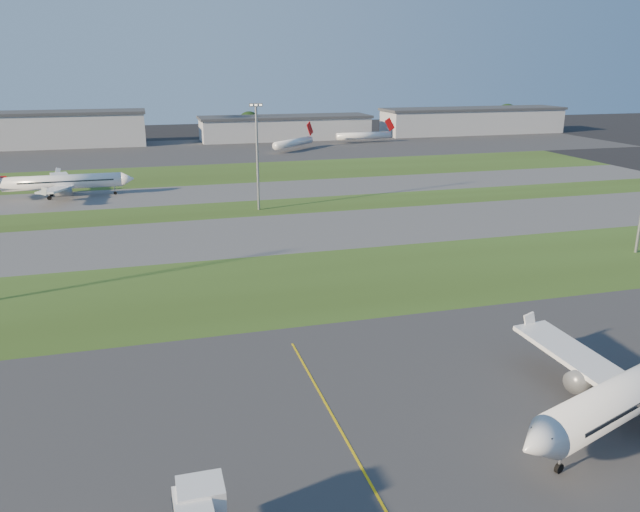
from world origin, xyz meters
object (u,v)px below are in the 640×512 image
object	(u,v)px
mini_jet_near	(294,143)
mini_jet_far	(364,136)
airliner_taxiing	(62,182)
light_mast_centre	(257,150)

from	to	relation	value
mini_jet_near	mini_jet_far	distance (m)	41.26
airliner_taxiing	mini_jet_far	bearing A→B (deg)	-142.05
mini_jet_near	light_mast_centre	size ratio (longest dim) A/B	0.86
light_mast_centre	airliner_taxiing	bearing A→B (deg)	148.71
mini_jet_near	light_mast_centre	distance (m)	112.62
mini_jet_near	light_mast_centre	world-z (taller)	light_mast_centre
airliner_taxiing	mini_jet_near	xyz separation A→B (m)	(82.87, 77.18, -0.85)
airliner_taxiing	light_mast_centre	distance (m)	57.67
airliner_taxiing	mini_jet_far	world-z (taller)	airliner_taxiing
light_mast_centre	mini_jet_far	bearing A→B (deg)	59.93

